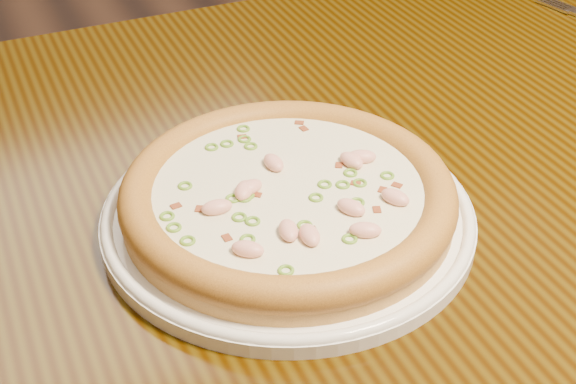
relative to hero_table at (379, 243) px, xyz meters
name	(u,v)px	position (x,y,z in m)	size (l,w,h in m)	color
hero_table	(379,243)	(0.00, 0.00, 0.00)	(1.20, 0.80, 0.75)	black
plate	(288,213)	(-0.12, -0.05, 0.11)	(0.30, 0.30, 0.02)	white
pizza	(288,195)	(-0.12, -0.05, 0.13)	(0.27, 0.27, 0.03)	gold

